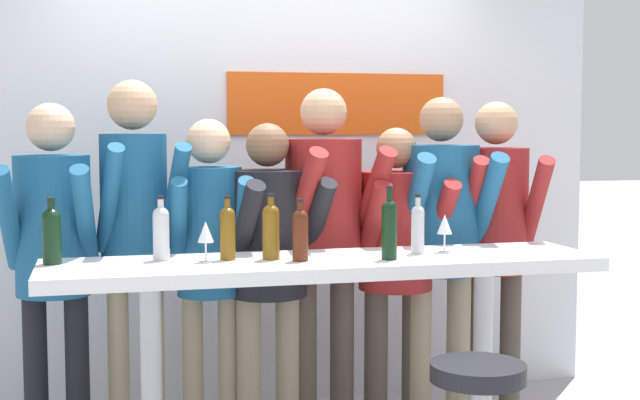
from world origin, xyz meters
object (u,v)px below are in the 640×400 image
person_far_right (441,228)px  wine_bottle_6 (418,227)px  person_rightmost (495,225)px  wine_bottle_2 (161,231)px  person_center_right (324,225)px  wine_bottle_5 (271,229)px  wine_bottle_0 (228,230)px  tasting_table (325,295)px  wine_bottle_3 (389,226)px  person_left (135,221)px  wine_glass_0 (206,233)px  wine_glass_1 (445,226)px  person_center_left (210,246)px  person_far_left (53,243)px  person_right (396,248)px  person_center (269,251)px  wine_bottle_1 (300,232)px  wine_bottle_4 (52,233)px

person_far_right → wine_bottle_6: 0.65m
person_rightmost → wine_bottle_2: (-1.80, -0.51, 0.08)m
person_center_right → wine_bottle_5: person_center_right is taller
person_far_right → wine_bottle_0: (-1.20, -0.53, 0.08)m
tasting_table → person_far_right: person_far_right is taller
wine_bottle_3 → wine_bottle_0: bearing=166.5°
person_left → wine_bottle_0: person_left is taller
person_rightmost → tasting_table: bearing=-141.9°
wine_glass_0 → wine_glass_1: size_ratio=1.00×
tasting_table → wine_glass_1: bearing=3.7°
wine_glass_0 → wine_bottle_6: bearing=1.8°
person_center_left → person_rightmost: bearing=5.5°
person_center_right → wine_glass_0: 0.89m
person_left → wine_bottle_5: bearing=-58.1°
person_rightmost → person_left: bearing=-171.4°
person_center_left → wine_bottle_3: (0.70, -0.67, 0.15)m
wine_bottle_2 → person_center_left: bearing=59.8°
person_far_left → wine_bottle_6: (1.62, -0.54, 0.09)m
person_far_left → wine_bottle_3: 1.59m
wine_bottle_5 → wine_glass_1: 0.81m
wine_glass_0 → person_rightmost: bearing=20.8°
person_center_right → person_right: 0.41m
person_far_left → person_left: 0.39m
person_center → wine_bottle_1: size_ratio=6.11×
wine_bottle_0 → wine_bottle_5: 0.19m
person_center_right → tasting_table: bearing=-115.7°
person_rightmost → wine_bottle_1: bearing=-142.5°
wine_bottle_2 → person_left: bearing=100.1°
person_right → wine_bottle_1: (-0.66, -0.66, 0.18)m
person_far_left → wine_bottle_5: bearing=-24.2°
person_left → wine_glass_0: 0.68m
person_center_left → person_rightmost: (1.54, 0.05, 0.06)m
wine_glass_0 → person_center_left: bearing=81.4°
wine_bottle_4 → wine_bottle_6: size_ratio=1.03×
wine_bottle_4 → wine_glass_1: 1.73m
person_center_right → person_rightmost: bearing=-9.9°
person_rightmost → wine_glass_0: size_ratio=9.92×
person_center_left → wine_bottle_1: size_ratio=6.19×
person_right → wine_bottle_1: bearing=-137.7°
wine_bottle_2 → wine_bottle_3: wine_bottle_3 is taller
person_far_left → person_far_right: size_ratio=0.98×
person_left → wine_glass_0: (0.27, -0.62, 0.00)m
tasting_table → person_far_left: size_ratio=1.41×
person_center → wine_bottle_0: person_center is taller
person_far_left → person_center: (1.02, -0.04, -0.07)m
person_center_left → wine_glass_1: (1.01, -0.53, 0.13)m
wine_glass_0 → person_right: bearing=29.8°
tasting_table → person_far_right: (0.78, 0.59, 0.21)m
person_far_right → wine_bottle_4: person_far_right is taller
wine_bottle_6 → wine_bottle_2: bearing=176.1°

